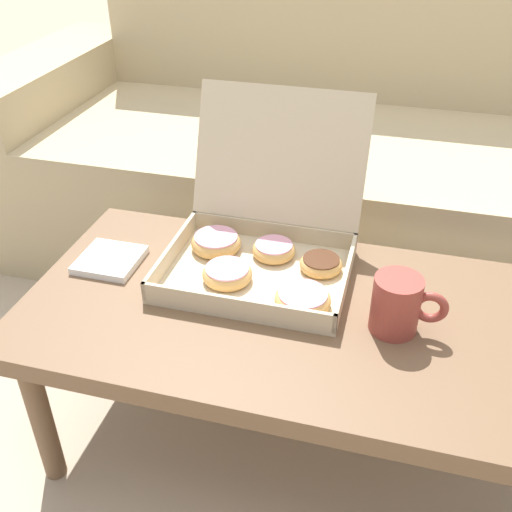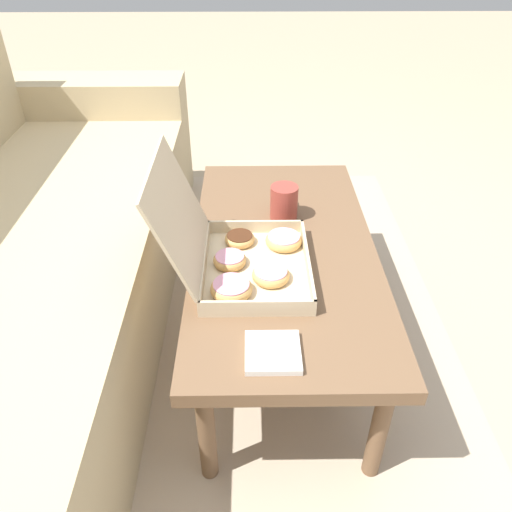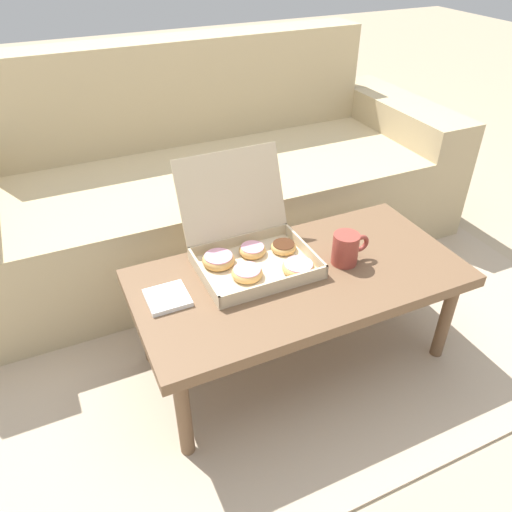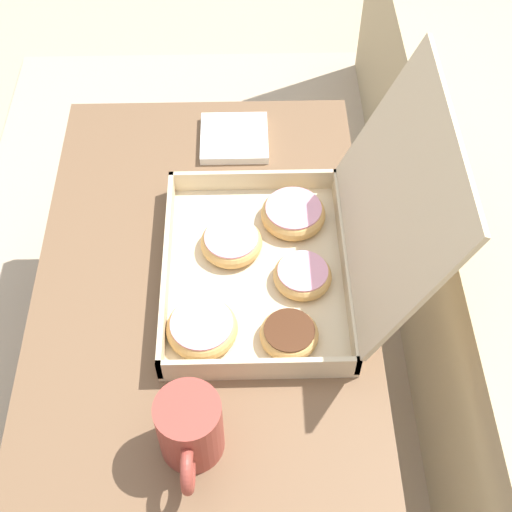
% 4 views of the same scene
% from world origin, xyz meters
% --- Properties ---
extents(ground_plane, '(12.00, 12.00, 0.00)m').
position_xyz_m(ground_plane, '(0.00, 0.00, 0.00)').
color(ground_plane, tan).
extents(area_rug, '(2.41, 1.84, 0.01)m').
position_xyz_m(area_rug, '(0.00, 0.30, 0.01)').
color(area_rug, tan).
rests_on(area_rug, ground_plane).
extents(couch, '(2.29, 0.88, 0.90)m').
position_xyz_m(couch, '(0.00, 0.84, 0.30)').
color(couch, tan).
rests_on(couch, ground_plane).
extents(coffee_table, '(1.08, 0.54, 0.39)m').
position_xyz_m(coffee_table, '(0.00, -0.05, 0.35)').
color(coffee_table, brown).
rests_on(coffee_table, ground_plane).
extents(pastry_box, '(0.37, 0.40, 0.32)m').
position_xyz_m(pastry_box, '(-0.11, 0.08, 0.44)').
color(pastry_box, beige).
rests_on(pastry_box, coffee_table).
extents(coffee_mug, '(0.13, 0.09, 0.11)m').
position_xyz_m(coffee_mug, '(0.17, -0.05, 0.44)').
color(coffee_mug, '#993D33').
rests_on(coffee_mug, coffee_table).
extents(napkin_stack, '(0.12, 0.12, 0.02)m').
position_xyz_m(napkin_stack, '(-0.43, 0.01, 0.40)').
color(napkin_stack, white).
rests_on(napkin_stack, coffee_table).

